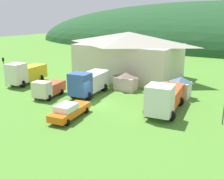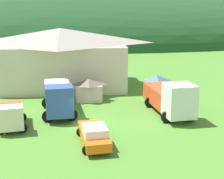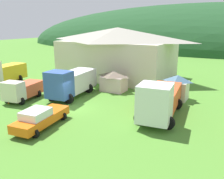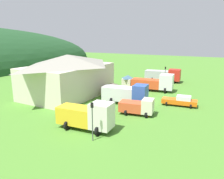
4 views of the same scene
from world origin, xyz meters
The scene contains 13 objects.
ground_plane centered at (0.00, 0.00, 0.00)m, with size 200.00×200.00×0.00m, color #4C842D.
depot_building centered at (-2.98, 15.03, 3.94)m, with size 17.45×11.48×7.64m.
play_shed_cream centered at (8.17, 7.88, 1.42)m, with size 2.42×2.24×2.76m.
play_shed_pink centered at (0.40, 7.56, 1.29)m, with size 3.15×2.30×2.50m.
heavy_rig_striped centered at (-14.38, 2.62, 1.78)m, with size 3.48×6.97×3.49m.
light_truck_cream centered at (-6.62, -0.56, 1.20)m, with size 3.06×5.04×2.37m.
box_truck_blue centered at (-2.74, 3.11, 1.75)m, with size 3.75×7.57×3.36m.
heavy_rig_white centered at (8.16, 1.75, 1.72)m, with size 3.92×8.50×3.57m.
crane_truck_red centered at (18.26, 2.89, 1.73)m, with size 3.90×8.62×3.23m.
service_pickup_orange centered at (0.41, -4.90, 0.83)m, with size 2.71×5.58×1.66m.
traffic_light_west centered at (-16.49, 0.55, 2.58)m, with size 0.20×0.32×4.21m.
traffic_light_east centered at (14.20, 1.51, 2.63)m, with size 0.20×0.32×4.30m.
traffic_cone_near_pickup centered at (-6.91, -2.23, 0.00)m, with size 0.36×0.36×0.63m, color orange.
Camera 4 is at (-34.06, -11.50, 10.64)m, focal length 34.96 mm.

